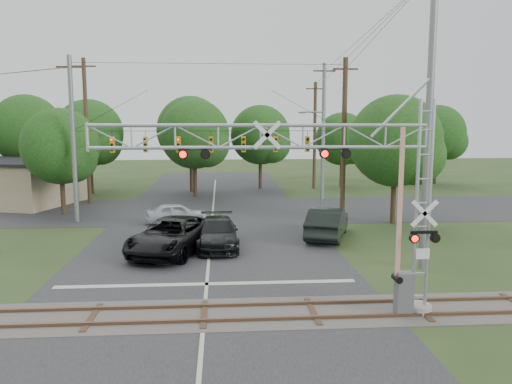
{
  "coord_description": "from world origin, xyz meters",
  "views": [
    {
      "loc": [
        0.65,
        -15.42,
        6.95
      ],
      "look_at": [
        2.28,
        7.5,
        3.75
      ],
      "focal_mm": 35.0,
      "sensor_mm": 36.0,
      "label": 1
    }
  ],
  "objects": [
    {
      "name": "road_cross",
      "position": [
        0.0,
        24.0,
        0.01
      ],
      "size": [
        90.0,
        12.0,
        0.02
      ],
      "primitive_type": "cube",
      "color": "#272629",
      "rests_on": "ground"
    },
    {
      "name": "utility_poles",
      "position": [
        2.24,
        22.3,
        6.2
      ],
      "size": [
        24.37,
        29.9,
        14.35
      ],
      "color": "#41331E",
      "rests_on": "ground"
    },
    {
      "name": "sedan_silver",
      "position": [
        -2.4,
        18.9,
        0.72
      ],
      "size": [
        4.47,
        2.46,
        1.44
      ],
      "primitive_type": "imported",
      "rotation": [
        0.0,
        0.0,
        1.76
      ],
      "color": "#B7B9C0",
      "rests_on": "ground"
    },
    {
      "name": "road_main",
      "position": [
        0.0,
        10.0,
        0.01
      ],
      "size": [
        14.0,
        90.0,
        0.02
      ],
      "primitive_type": "cube",
      "color": "#272629",
      "rests_on": "ground"
    },
    {
      "name": "streetlight",
      "position": [
        9.12,
        26.53,
        4.48
      ],
      "size": [
        2.14,
        0.22,
        8.01
      ],
      "color": "slate",
      "rests_on": "ground"
    },
    {
      "name": "treeline",
      "position": [
        0.41,
        33.45,
        5.73
      ],
      "size": [
        55.64,
        28.33,
        9.72
      ],
      "color": "#3C291B",
      "rests_on": "ground"
    },
    {
      "name": "traffic_signal_span",
      "position": [
        0.88,
        20.0,
        5.69
      ],
      "size": [
        19.34,
        0.36,
        11.5
      ],
      "color": "slate",
      "rests_on": "ground"
    },
    {
      "name": "crossing_gantry",
      "position": [
        4.3,
        1.64,
        4.85
      ],
      "size": [
        12.22,
        0.99,
        7.77
      ],
      "color": "gray",
      "rests_on": "ground"
    },
    {
      "name": "car_dark",
      "position": [
        0.43,
        12.06,
        0.81
      ],
      "size": [
        2.38,
        5.63,
        1.62
      ],
      "primitive_type": "imported",
      "rotation": [
        0.0,
        0.0,
        0.02
      ],
      "color": "black",
      "rests_on": "ground"
    },
    {
      "name": "ground",
      "position": [
        0.0,
        0.0,
        0.0
      ],
      "size": [
        160.0,
        160.0,
        0.0
      ],
      "primitive_type": "plane",
      "color": "#283E1D",
      "rests_on": "ground"
    },
    {
      "name": "suv_dark",
      "position": [
        7.1,
        13.97,
        0.93
      ],
      "size": [
        3.78,
        6.01,
        1.87
      ],
      "primitive_type": "imported",
      "rotation": [
        0.0,
        0.0,
        2.8
      ],
      "color": "black",
      "rests_on": "ground"
    },
    {
      "name": "pickup_black",
      "position": [
        -2.0,
        10.98,
        0.94
      ],
      "size": [
        5.05,
        7.39,
        1.88
      ],
      "primitive_type": "imported",
      "rotation": [
        0.0,
        0.0,
        -0.31
      ],
      "color": "black",
      "rests_on": "ground"
    },
    {
      "name": "railroad_track",
      "position": [
        0.0,
        2.0,
        0.03
      ],
      "size": [
        90.0,
        3.2,
        0.17
      ],
      "color": "#4B4641",
      "rests_on": "ground"
    }
  ]
}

